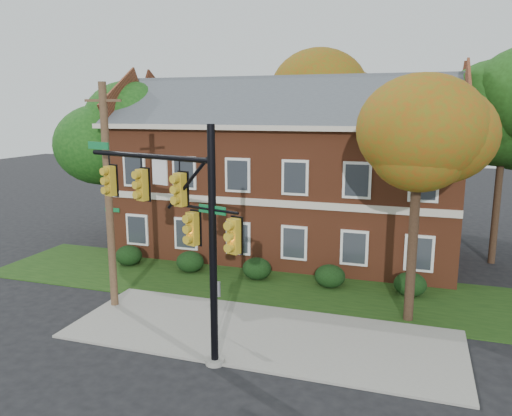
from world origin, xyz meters
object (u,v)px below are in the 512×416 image
(hedge_far_left, at_px, (129,255))
(utility_pole, at_px, (109,197))
(sign_post, at_px, (216,299))
(apartment_building, at_px, (286,164))
(hedge_center, at_px, (257,269))
(hedge_right, at_px, (330,276))
(hedge_far_right, at_px, (410,284))
(hedge_left, at_px, (190,262))
(tree_far_rear, at_px, (335,96))
(tree_left_rear, at_px, (122,132))
(traffic_signal, at_px, (179,215))
(tree_near_right, at_px, (425,147))

(hedge_far_left, relative_size, utility_pole, 0.16)
(hedge_far_left, height_order, sign_post, sign_post)
(apartment_building, height_order, sign_post, apartment_building)
(hedge_center, distance_m, hedge_right, 3.50)
(sign_post, bearing_deg, utility_pole, 147.40)
(hedge_far_right, bearing_deg, utility_pole, -156.61)
(hedge_left, bearing_deg, hedge_far_right, 0.00)
(tree_far_rear, bearing_deg, hedge_right, -80.64)
(hedge_far_right, distance_m, tree_left_rear, 18.30)
(apartment_building, xyz_separation_m, traffic_signal, (-0.07, -12.96, -0.29))
(apartment_building, xyz_separation_m, tree_near_right, (7.22, -8.09, 1.68))
(hedge_far_left, bearing_deg, apartment_building, 36.89)
(tree_far_rear, height_order, utility_pole, tree_far_rear)
(tree_left_rear, xyz_separation_m, utility_pole, (5.19, -9.13, -2.11))
(tree_near_right, bearing_deg, hedge_right, 142.72)
(tree_left_rear, height_order, sign_post, tree_left_rear)
(apartment_building, bearing_deg, hedge_left, -123.67)
(tree_near_right, distance_m, tree_far_rear, 17.12)
(apartment_building, relative_size, sign_post, 9.29)
(traffic_signal, bearing_deg, hedge_center, 106.48)
(utility_pole, distance_m, sign_post, 6.09)
(hedge_center, bearing_deg, tree_left_rear, 156.96)
(utility_pole, bearing_deg, hedge_left, 63.07)
(hedge_far_left, relative_size, hedge_center, 1.00)
(hedge_center, relative_size, tree_left_rear, 0.16)
(hedge_far_right, bearing_deg, hedge_left, 180.00)
(tree_near_right, relative_size, tree_far_rear, 0.74)
(hedge_far_left, height_order, hedge_left, same)
(sign_post, bearing_deg, hedge_right, 44.69)
(hedge_far_left, bearing_deg, tree_left_rear, 123.42)
(hedge_far_left, distance_m, tree_near_right, 15.75)
(hedge_right, relative_size, tree_left_rear, 0.16)
(apartment_building, xyz_separation_m, hedge_far_left, (-7.00, -5.25, -4.46))
(tree_left_rear, bearing_deg, hedge_center, -23.04)
(traffic_signal, bearing_deg, apartment_building, 106.70)
(sign_post, bearing_deg, hedge_far_right, 24.13)
(tree_near_right, xyz_separation_m, utility_pole, (-11.77, -2.16, -2.10))
(hedge_far_left, distance_m, sign_post, 9.75)
(tree_left_rear, height_order, utility_pole, utility_pole)
(hedge_far_right, relative_size, utility_pole, 0.16)
(hedge_right, distance_m, sign_post, 6.92)
(utility_pole, bearing_deg, hedge_center, 32.58)
(hedge_center, xyz_separation_m, traffic_signal, (-0.07, -7.71, 4.17))
(apartment_building, relative_size, hedge_far_right, 13.43)
(apartment_building, distance_m, hedge_far_left, 9.82)
(hedge_far_left, bearing_deg, traffic_signal, -48.07)
(hedge_right, xyz_separation_m, tree_left_rear, (-13.23, 4.14, 6.16))
(hedge_far_left, distance_m, traffic_signal, 11.17)
(hedge_far_right, height_order, tree_far_rear, tree_far_rear)
(hedge_far_left, height_order, tree_near_right, tree_near_right)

